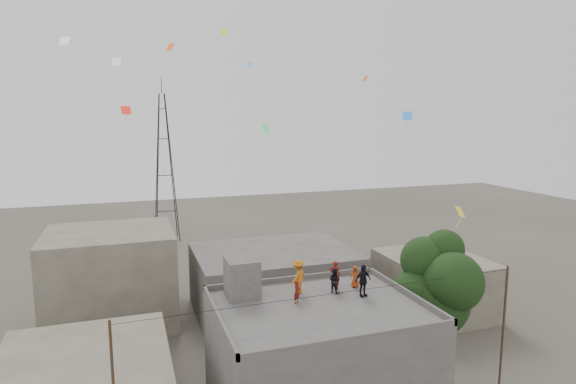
{
  "coord_description": "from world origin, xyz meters",
  "views": [
    {
      "loc": [
        -8.62,
        -20.63,
        15.3
      ],
      "look_at": [
        -0.52,
        3.12,
        11.34
      ],
      "focal_mm": 30.0,
      "sensor_mm": 36.0,
      "label": 1
    }
  ],
  "objects_px": {
    "tree": "(439,286)",
    "person_red_adult": "(335,275)",
    "stair_head_box": "(242,277)",
    "person_dark_adult": "(363,281)",
    "transmission_tower": "(165,168)"
  },
  "relations": [
    {
      "from": "tree",
      "to": "person_dark_adult",
      "type": "relative_size",
      "value": 5.4
    },
    {
      "from": "person_red_adult",
      "to": "stair_head_box",
      "type": "bearing_deg",
      "value": 17.33
    },
    {
      "from": "tree",
      "to": "person_red_adult",
      "type": "xyz_separation_m",
      "value": [
        -5.61,
        1.4,
        0.78
      ]
    },
    {
      "from": "person_dark_adult",
      "to": "tree",
      "type": "bearing_deg",
      "value": -9.62
    },
    {
      "from": "person_dark_adult",
      "to": "person_red_adult",
      "type": "bearing_deg",
      "value": 112.64
    },
    {
      "from": "transmission_tower",
      "to": "person_dark_adult",
      "type": "xyz_separation_m",
      "value": [
        6.68,
        -39.45,
        -2.13
      ]
    },
    {
      "from": "tree",
      "to": "person_red_adult",
      "type": "distance_m",
      "value": 5.84
    },
    {
      "from": "stair_head_box",
      "to": "person_red_adult",
      "type": "bearing_deg",
      "value": -6.97
    },
    {
      "from": "stair_head_box",
      "to": "tree",
      "type": "relative_size",
      "value": 0.22
    },
    {
      "from": "tree",
      "to": "person_dark_adult",
      "type": "xyz_separation_m",
      "value": [
        -4.68,
        -0.04,
        0.84
      ]
    },
    {
      "from": "stair_head_box",
      "to": "tree",
      "type": "distance_m",
      "value": 10.8
    },
    {
      "from": "transmission_tower",
      "to": "person_red_adult",
      "type": "bearing_deg",
      "value": -81.39
    },
    {
      "from": "transmission_tower",
      "to": "person_dark_adult",
      "type": "height_order",
      "value": "transmission_tower"
    },
    {
      "from": "tree",
      "to": "person_dark_adult",
      "type": "distance_m",
      "value": 4.76
    },
    {
      "from": "stair_head_box",
      "to": "person_red_adult",
      "type": "distance_m",
      "value": 5.0
    }
  ]
}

